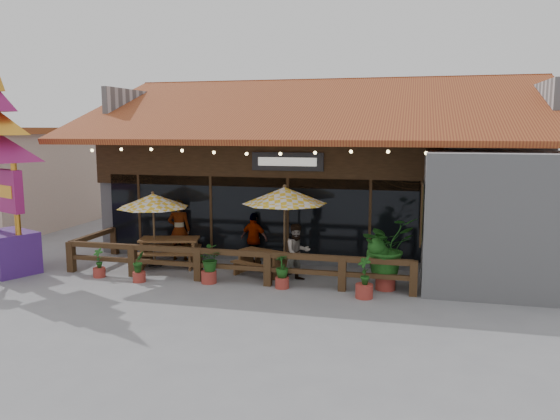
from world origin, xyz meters
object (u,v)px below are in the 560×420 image
(picnic_table_right, at_px, (263,259))
(umbrella_right, at_px, (285,196))
(umbrella_left, at_px, (153,201))
(tropical_plant, at_px, (387,248))
(picnic_table_left, at_px, (170,247))
(thai_sign_tower, at_px, (1,154))

(picnic_table_right, bearing_deg, umbrella_right, 23.33)
(umbrella_left, relative_size, tropical_plant, 1.22)
(umbrella_right, bearing_deg, tropical_plant, -17.39)
(picnic_table_left, xyz_separation_m, thai_sign_tower, (-4.20, -1.94, 2.91))
(tropical_plant, bearing_deg, umbrella_left, 173.59)
(umbrella_left, xyz_separation_m, picnic_table_right, (3.47, -0.12, -1.56))
(umbrella_right, xyz_separation_m, picnic_table_right, (-0.59, -0.25, -1.82))
(picnic_table_left, bearing_deg, umbrella_left, -152.53)
(picnic_table_left, distance_m, thai_sign_tower, 5.46)
(picnic_table_right, height_order, thai_sign_tower, thai_sign_tower)
(umbrella_left, xyz_separation_m, umbrella_right, (4.06, 0.14, 0.26))
(umbrella_left, height_order, thai_sign_tower, thai_sign_tower)
(picnic_table_right, relative_size, tropical_plant, 0.92)
(umbrella_left, bearing_deg, thai_sign_tower, -155.54)
(umbrella_right, relative_size, tropical_plant, 1.59)
(umbrella_right, xyz_separation_m, thai_sign_tower, (-7.85, -1.86, 1.20))
(tropical_plant, bearing_deg, umbrella_right, 162.61)
(umbrella_right, bearing_deg, picnic_table_left, 178.88)
(umbrella_right, relative_size, thai_sign_tower, 0.47)
(umbrella_right, relative_size, picnic_table_right, 1.72)
(picnic_table_right, xyz_separation_m, thai_sign_tower, (-7.26, -1.61, 3.02))
(umbrella_left, xyz_separation_m, tropical_plant, (7.01, -0.79, -0.91))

